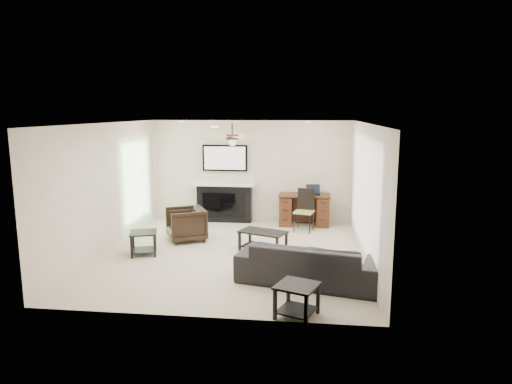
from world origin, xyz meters
The scene contains 10 objects.
room_shell centered at (0.19, 0.08, 1.68)m, with size 5.50×5.54×2.52m.
sofa centered at (1.46, -1.33, 0.33)m, with size 2.26×0.88×0.66m, color black.
armchair centered at (-1.14, 0.82, 0.35)m, with size 0.75×0.77×0.70m, color black.
coffee_table centered at (0.56, 0.27, 0.20)m, with size 0.90×0.50×0.40m, color black.
end_table_near centered at (1.31, -2.58, 0.23)m, with size 0.52×0.52×0.45m, color black.
end_table_left centered at (-1.69, -0.23, 0.23)m, with size 0.50×0.50×0.45m, color black.
fireplace_unit centered at (-0.63, 2.58, 0.95)m, with size 1.52×0.34×1.91m, color black.
desk centered at (1.34, 2.42, 0.38)m, with size 1.22×0.56×0.76m, color #3A170E.
desk_chair centered at (1.34, 1.87, 0.48)m, with size 0.42×0.44×0.97m, color black.
laptop centered at (1.54, 2.40, 0.88)m, with size 0.33×0.24×0.23m, color black.
Camera 1 is at (1.44, -8.35, 2.73)m, focal length 32.00 mm.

